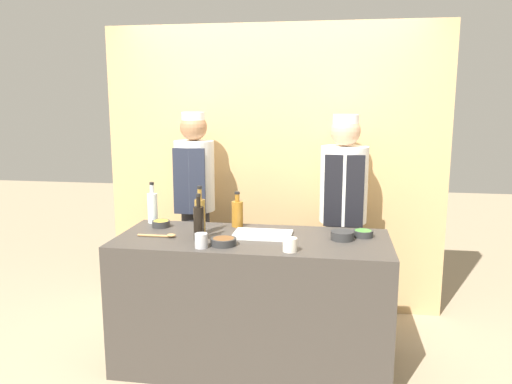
{
  "coord_description": "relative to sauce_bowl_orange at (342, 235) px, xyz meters",
  "views": [
    {
      "loc": [
        0.53,
        -3.13,
        1.78
      ],
      "look_at": [
        0.0,
        0.15,
        1.17
      ],
      "focal_mm": 35.0,
      "sensor_mm": 36.0,
      "label": 1
    }
  ],
  "objects": [
    {
      "name": "cabinet_wall",
      "position": [
        -0.58,
        1.03,
        0.28
      ],
      "size": [
        2.85,
        0.18,
        2.4
      ],
      "color": "tan",
      "rests_on": "ground_plane"
    },
    {
      "name": "sauce_bowl_yellow",
      "position": [
        -1.28,
        0.13,
        -0.01
      ],
      "size": [
        0.13,
        0.13,
        0.05
      ],
      "color": "#2D2D2D",
      "rests_on": "counter"
    },
    {
      "name": "sauce_bowl_green",
      "position": [
        0.14,
        0.1,
        -0.01
      ],
      "size": [
        0.13,
        0.13,
        0.04
      ],
      "color": "#2D2D2D",
      "rests_on": "counter"
    },
    {
      "name": "sauce_bowl_orange",
      "position": [
        0.0,
        0.0,
        0.0
      ],
      "size": [
        0.15,
        0.15,
        0.06
      ],
      "color": "#2D2D2D",
      "rests_on": "counter"
    },
    {
      "name": "bottle_amber",
      "position": [
        -0.74,
        0.23,
        0.07
      ],
      "size": [
        0.08,
        0.08,
        0.25
      ],
      "color": "#9E661E",
      "rests_on": "counter"
    },
    {
      "name": "ground_plane",
      "position": [
        -0.58,
        -0.05,
        -0.92
      ],
      "size": [
        14.0,
        14.0,
        0.0
      ],
      "primitive_type": "plane",
      "color": "tan"
    },
    {
      "name": "bottle_soy",
      "position": [
        -0.92,
        -0.16,
        0.09
      ],
      "size": [
        0.07,
        0.07,
        0.31
      ],
      "color": "black",
      "rests_on": "counter"
    },
    {
      "name": "cup_cream",
      "position": [
        -0.31,
        -0.31,
        0.01
      ],
      "size": [
        0.09,
        0.09,
        0.08
      ],
      "color": "silver",
      "rests_on": "counter"
    },
    {
      "name": "chef_right",
      "position": [
        0.01,
        0.67,
        -0.01
      ],
      "size": [
        0.36,
        0.36,
        1.68
      ],
      "color": "#28282D",
      "rests_on": "ground_plane"
    },
    {
      "name": "wooden_spoon",
      "position": [
        -1.17,
        -0.13,
        -0.02
      ],
      "size": [
        0.26,
        0.05,
        0.03
      ],
      "color": "#B2844C",
      "rests_on": "counter"
    },
    {
      "name": "bottle_vinegar",
      "position": [
        -0.95,
        -0.02,
        0.1
      ],
      "size": [
        0.07,
        0.07,
        0.33
      ],
      "color": "olive",
      "rests_on": "counter"
    },
    {
      "name": "cutting_board",
      "position": [
        -0.52,
        0.01,
        -0.02
      ],
      "size": [
        0.39,
        0.25,
        0.02
      ],
      "color": "white",
      "rests_on": "counter"
    },
    {
      "name": "cup_steel",
      "position": [
        -0.86,
        -0.32,
        0.01
      ],
      "size": [
        0.08,
        0.08,
        0.09
      ],
      "color": "#B7B7BC",
      "rests_on": "counter"
    },
    {
      "name": "chef_left",
      "position": [
        -1.18,
        0.67,
        0.01
      ],
      "size": [
        0.32,
        0.32,
        1.69
      ],
      "color": "#28282D",
      "rests_on": "ground_plane"
    },
    {
      "name": "sauce_bowl_brown",
      "position": [
        -0.73,
        -0.24,
        -0.01
      ],
      "size": [
        0.16,
        0.16,
        0.05
      ],
      "color": "#2D2D2D",
      "rests_on": "counter"
    },
    {
      "name": "bottle_clear",
      "position": [
        -1.38,
        0.25,
        0.09
      ],
      "size": [
        0.07,
        0.07,
        0.3
      ],
      "color": "silver",
      "rests_on": "counter"
    },
    {
      "name": "counter",
      "position": [
        -0.58,
        -0.05,
        -0.48
      ],
      "size": [
        1.8,
        0.74,
        0.89
      ],
      "color": "#3D3833",
      "rests_on": "ground_plane"
    }
  ]
}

